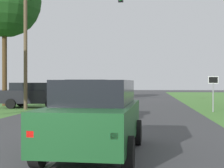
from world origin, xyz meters
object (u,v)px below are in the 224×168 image
(extra_tree_1, at_px, (4,1))
(traffic_light, at_px, (51,25))
(red_suv_near, at_px, (96,115))
(pickup_truck_lead, at_px, (88,99))
(crossing_suv_far, at_px, (34,95))
(keep_moving_sign, at_px, (213,88))

(extra_tree_1, bearing_deg, traffic_light, -34.94)
(red_suv_near, bearing_deg, pickup_truck_lead, 101.79)
(red_suv_near, height_order, traffic_light, traffic_light)
(pickup_truck_lead, xyz_separation_m, traffic_light, (-3.46, 5.40, 4.54))
(pickup_truck_lead, xyz_separation_m, crossing_suv_far, (-5.09, 6.93, -0.06))
(red_suv_near, height_order, pickup_truck_lead, pickup_truck_lead)
(traffic_light, relative_size, keep_moving_sign, 3.72)
(crossing_suv_far, xyz_separation_m, extra_tree_1, (-2.92, 1.65, 7.04))
(pickup_truck_lead, distance_m, keep_moving_sign, 8.30)
(keep_moving_sign, relative_size, crossing_suv_far, 0.51)
(keep_moving_sign, height_order, crossing_suv_far, keep_moving_sign)
(crossing_suv_far, bearing_deg, red_suv_near, -65.12)
(red_suv_near, xyz_separation_m, keep_moving_sign, (5.18, 12.21, 0.48))
(red_suv_near, relative_size, extra_tree_1, 0.43)
(red_suv_near, xyz_separation_m, crossing_suv_far, (-6.63, 14.29, -0.05))
(crossing_suv_far, bearing_deg, extra_tree_1, 150.48)
(pickup_truck_lead, relative_size, keep_moving_sign, 2.16)
(traffic_light, bearing_deg, crossing_suv_far, 136.93)
(pickup_truck_lead, height_order, traffic_light, traffic_light)
(pickup_truck_lead, xyz_separation_m, extra_tree_1, (-8.02, 8.59, 6.99))
(keep_moving_sign, distance_m, extra_tree_1, 16.53)
(red_suv_near, bearing_deg, extra_tree_1, 120.92)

